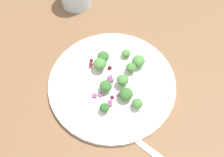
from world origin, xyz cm
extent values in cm
cube|color=brown|center=(0.00, 0.00, -1.00)|extent=(180.00, 180.00, 2.00)
cylinder|color=white|center=(2.76, 2.04, 0.60)|extent=(27.20, 27.20, 1.20)
torus|color=white|center=(2.76, 2.04, 1.20)|extent=(26.03, 26.03, 1.00)
cylinder|color=white|center=(2.76, 2.04, 1.30)|extent=(15.78, 15.78, 0.20)
cylinder|color=#ADD18E|center=(-3.52, 4.69, 1.90)|extent=(0.72, 0.72, 0.72)
ellipsoid|color=#2D6028|center=(-3.52, 4.69, 2.76)|extent=(1.92, 1.92, 1.44)
cylinder|color=#8EB77A|center=(1.68, 0.21, 2.21)|extent=(0.92, 0.92, 0.92)
ellipsoid|color=#4C843D|center=(1.68, 0.21, 3.31)|extent=(2.45, 2.45, 1.84)
cylinder|color=#9EC684|center=(4.57, -2.42, 1.97)|extent=(0.82, 0.82, 0.82)
ellipsoid|color=#477A38|center=(4.57, -2.42, 2.96)|extent=(2.19, 2.19, 1.65)
cylinder|color=#ADD18E|center=(-1.56, 0.31, 1.93)|extent=(1.04, 1.04, 1.04)
ellipsoid|color=#386B2D|center=(-1.56, 0.31, 3.18)|extent=(2.77, 2.77, 2.07)
cylinder|color=#ADD18E|center=(-3.84, -1.81, 1.79)|extent=(0.81, 0.81, 0.81)
ellipsoid|color=#477A38|center=(-3.84, -1.81, 2.77)|extent=(2.17, 2.17, 1.63)
cylinder|color=#ADD18E|center=(1.05, 3.68, 1.88)|extent=(0.95, 0.95, 0.95)
ellipsoid|color=#386B2D|center=(1.05, 3.68, 3.02)|extent=(2.53, 2.53, 1.90)
cylinder|color=#9EC684|center=(5.83, -4.35, 1.85)|extent=(1.05, 1.05, 1.05)
ellipsoid|color=#4C843D|center=(5.83, -4.35, 3.10)|extent=(2.79, 2.79, 2.09)
cylinder|color=#9EC684|center=(8.67, -2.26, 1.69)|extent=(0.74, 0.74, 0.74)
ellipsoid|color=#4C843D|center=(8.67, -2.26, 2.58)|extent=(1.97, 1.97, 1.48)
cylinder|color=#8EB77A|center=(8.20, 2.97, 2.18)|extent=(0.97, 0.97, 0.97)
ellipsoid|color=#386B2D|center=(8.20, 2.97, 3.34)|extent=(2.58, 2.58, 1.93)
cylinder|color=#8EB77A|center=(6.41, 4.04, 2.16)|extent=(1.04, 1.04, 1.04)
ellipsoid|color=#4C843D|center=(6.41, 4.04, 3.41)|extent=(2.77, 2.77, 2.07)
sphere|color=#4C0A14|center=(6.10, 1.91, 1.67)|extent=(0.89, 0.89, 0.89)
sphere|color=maroon|center=(2.63, 3.27, 1.76)|extent=(0.91, 0.91, 0.91)
sphere|color=maroon|center=(8.41, 5.63, 2.21)|extent=(0.81, 0.81, 0.81)
sphere|color=maroon|center=(7.32, 5.85, 2.21)|extent=(0.89, 0.89, 0.89)
sphere|color=maroon|center=(-0.99, 2.69, 1.65)|extent=(0.76, 0.76, 0.76)
cube|color=#843D75|center=(3.22, 2.29, 1.85)|extent=(1.45, 1.08, 0.56)
cube|color=#843D75|center=(-2.28, 3.38, 1.67)|extent=(1.47, 1.24, 0.57)
cube|color=#843D75|center=(0.36, 6.17, 1.67)|extent=(1.13, 1.17, 0.38)
cube|color=#A35B93|center=(-0.63, 0.89, 1.88)|extent=(1.68, 1.68, 0.50)
cube|color=#934C84|center=(-0.47, 4.88, 1.79)|extent=(1.01, 1.02, 0.44)
cube|color=silver|center=(-8.72, 0.99, 0.25)|extent=(4.29, 4.17, 0.50)
camera|label=1|loc=(-24.08, 7.02, 48.43)|focal=41.05mm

